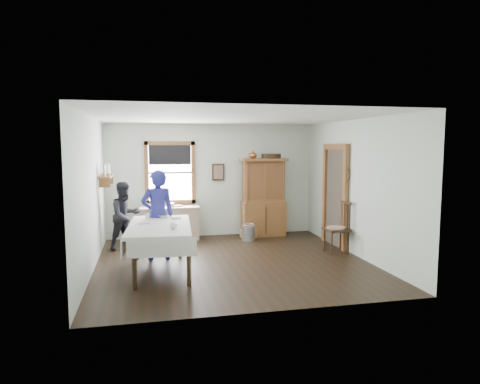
{
  "coord_description": "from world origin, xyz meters",
  "views": [
    {
      "loc": [
        -1.57,
        -7.73,
        2.18
      ],
      "look_at": [
        0.21,
        0.3,
        1.29
      ],
      "focal_mm": 32.0,
      "sensor_mm": 36.0,
      "label": 1
    }
  ],
  "objects_px": {
    "work_counter": "(170,223)",
    "woman_blue": "(158,218)",
    "wicker_basket": "(248,234)",
    "figure_dark": "(125,218)",
    "dining_table": "(160,248)",
    "china_hutch": "(263,197)",
    "pail": "(249,233)",
    "spindle_chair": "(337,227)"
  },
  "relations": [
    {
      "from": "china_hutch",
      "to": "figure_dark",
      "type": "xyz_separation_m",
      "value": [
        -3.22,
        -0.68,
        -0.28
      ]
    },
    {
      "from": "woman_blue",
      "to": "figure_dark",
      "type": "height_order",
      "value": "woman_blue"
    },
    {
      "from": "dining_table",
      "to": "figure_dark",
      "type": "distance_m",
      "value": 1.97
    },
    {
      "from": "figure_dark",
      "to": "spindle_chair",
      "type": "bearing_deg",
      "value": -52.88
    },
    {
      "from": "spindle_chair",
      "to": "figure_dark",
      "type": "height_order",
      "value": "figure_dark"
    },
    {
      "from": "spindle_chair",
      "to": "work_counter",
      "type": "bearing_deg",
      "value": 146.52
    },
    {
      "from": "dining_table",
      "to": "wicker_basket",
      "type": "xyz_separation_m",
      "value": [
        2.14,
        2.32,
        -0.31
      ]
    },
    {
      "from": "pail",
      "to": "woman_blue",
      "type": "relative_size",
      "value": 0.21
    },
    {
      "from": "work_counter",
      "to": "china_hutch",
      "type": "relative_size",
      "value": 0.72
    },
    {
      "from": "work_counter",
      "to": "wicker_basket",
      "type": "relative_size",
      "value": 3.94
    },
    {
      "from": "work_counter",
      "to": "pail",
      "type": "relative_size",
      "value": 4.08
    },
    {
      "from": "wicker_basket",
      "to": "figure_dark",
      "type": "height_order",
      "value": "figure_dark"
    },
    {
      "from": "spindle_chair",
      "to": "woman_blue",
      "type": "distance_m",
      "value": 3.6
    },
    {
      "from": "dining_table",
      "to": "pail",
      "type": "relative_size",
      "value": 6.17
    },
    {
      "from": "spindle_chair",
      "to": "wicker_basket",
      "type": "bearing_deg",
      "value": 126.49
    },
    {
      "from": "dining_table",
      "to": "pail",
      "type": "distance_m",
      "value": 2.94
    },
    {
      "from": "pail",
      "to": "figure_dark",
      "type": "distance_m",
      "value": 2.79
    },
    {
      "from": "work_counter",
      "to": "wicker_basket",
      "type": "height_order",
      "value": "work_counter"
    },
    {
      "from": "work_counter",
      "to": "spindle_chair",
      "type": "distance_m",
      "value": 3.81
    },
    {
      "from": "china_hutch",
      "to": "spindle_chair",
      "type": "xyz_separation_m",
      "value": [
        1.0,
        -1.96,
        -0.41
      ]
    },
    {
      "from": "pail",
      "to": "woman_blue",
      "type": "height_order",
      "value": "woman_blue"
    },
    {
      "from": "woman_blue",
      "to": "work_counter",
      "type": "bearing_deg",
      "value": -109.72
    },
    {
      "from": "dining_table",
      "to": "woman_blue",
      "type": "xyz_separation_m",
      "value": [
        -0.01,
        0.83,
        0.39
      ]
    },
    {
      "from": "dining_table",
      "to": "pail",
      "type": "xyz_separation_m",
      "value": [
        2.09,
        2.05,
        -0.25
      ]
    },
    {
      "from": "work_counter",
      "to": "woman_blue",
      "type": "relative_size",
      "value": 0.85
    },
    {
      "from": "work_counter",
      "to": "pail",
      "type": "bearing_deg",
      "value": -15.33
    },
    {
      "from": "wicker_basket",
      "to": "work_counter",
      "type": "bearing_deg",
      "value": 173.87
    },
    {
      "from": "spindle_chair",
      "to": "figure_dark",
      "type": "relative_size",
      "value": 0.8
    },
    {
      "from": "wicker_basket",
      "to": "figure_dark",
      "type": "xyz_separation_m",
      "value": [
        -2.8,
        -0.49,
        0.56
      ]
    },
    {
      "from": "spindle_chair",
      "to": "woman_blue",
      "type": "relative_size",
      "value": 0.67
    },
    {
      "from": "china_hutch",
      "to": "figure_dark",
      "type": "relative_size",
      "value": 1.42
    },
    {
      "from": "wicker_basket",
      "to": "figure_dark",
      "type": "bearing_deg",
      "value": -170.14
    },
    {
      "from": "spindle_chair",
      "to": "woman_blue",
      "type": "bearing_deg",
      "value": 173.18
    },
    {
      "from": "china_hutch",
      "to": "woman_blue",
      "type": "height_order",
      "value": "china_hutch"
    },
    {
      "from": "pail",
      "to": "wicker_basket",
      "type": "relative_size",
      "value": 0.97
    },
    {
      "from": "work_counter",
      "to": "spindle_chair",
      "type": "height_order",
      "value": "spindle_chair"
    },
    {
      "from": "work_counter",
      "to": "pail",
      "type": "height_order",
      "value": "work_counter"
    },
    {
      "from": "china_hutch",
      "to": "dining_table",
      "type": "distance_m",
      "value": 3.63
    },
    {
      "from": "dining_table",
      "to": "figure_dark",
      "type": "xyz_separation_m",
      "value": [
        -0.66,
        1.84,
        0.25
      ]
    },
    {
      "from": "china_hutch",
      "to": "wicker_basket",
      "type": "xyz_separation_m",
      "value": [
        -0.42,
        -0.19,
        -0.84
      ]
    },
    {
      "from": "china_hutch",
      "to": "pail",
      "type": "distance_m",
      "value": 1.02
    },
    {
      "from": "china_hutch",
      "to": "figure_dark",
      "type": "bearing_deg",
      "value": -167.03
    }
  ]
}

